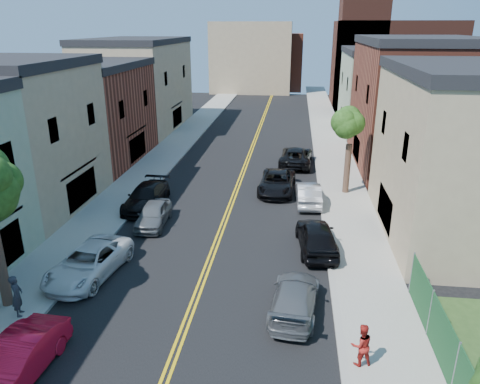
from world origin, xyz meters
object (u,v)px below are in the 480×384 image
(grey_car_right, at_px, (295,298))
(silver_car_right, at_px, (308,193))
(white_pickup, at_px, (89,262))
(red_sedan, at_px, (18,360))
(black_suv_lane, at_px, (277,182))
(black_car_right, at_px, (317,237))
(grey_car_left, at_px, (153,214))
(dark_car_right_far, at_px, (296,156))
(pedestrian_right, at_px, (361,345))
(pedestrian_left, at_px, (17,296))
(black_car_left, at_px, (146,197))

(grey_car_right, height_order, silver_car_right, silver_car_right)
(white_pickup, bearing_deg, grey_car_right, -2.14)
(red_sedan, xyz_separation_m, black_suv_lane, (7.96, 19.70, 0.00))
(red_sedan, distance_m, silver_car_right, 20.34)
(silver_car_right, bearing_deg, black_car_right, 89.85)
(grey_car_left, bearing_deg, dark_car_right_far, 56.09)
(silver_car_right, bearing_deg, pedestrian_right, 92.70)
(white_pickup, bearing_deg, pedestrian_right, -13.77)
(black_car_right, height_order, silver_car_right, black_car_right)
(grey_car_left, distance_m, pedestrian_left, 10.13)
(grey_car_left, xyz_separation_m, pedestrian_right, (10.89, -11.05, 0.26))
(dark_car_right_far, bearing_deg, grey_car_left, 61.91)
(white_pickup, bearing_deg, red_sedan, -77.65)
(white_pickup, height_order, silver_car_right, silver_car_right)
(grey_car_right, bearing_deg, black_car_right, -95.40)
(black_car_left, xyz_separation_m, pedestrian_left, (-1.44, -12.44, 0.31))
(dark_car_right_far, bearing_deg, black_car_left, 52.05)
(grey_car_left, bearing_deg, white_pickup, -104.00)
(black_car_left, height_order, grey_car_right, black_car_left)
(red_sedan, height_order, pedestrian_right, pedestrian_right)
(black_car_right, height_order, black_suv_lane, black_car_right)
(pedestrian_right, bearing_deg, dark_car_right_far, -101.03)
(white_pickup, distance_m, grey_car_right, 10.02)
(pedestrian_left, bearing_deg, silver_car_right, -61.44)
(grey_car_left, relative_size, grey_car_right, 0.87)
(black_car_right, bearing_deg, grey_car_left, -18.57)
(grey_car_right, height_order, black_car_right, black_car_right)
(dark_car_right_far, height_order, pedestrian_left, pedestrian_left)
(red_sedan, relative_size, silver_car_right, 1.00)
(grey_car_left, xyz_separation_m, silver_car_right, (9.37, 4.67, 0.04))
(white_pickup, relative_size, grey_car_right, 1.13)
(white_pickup, xyz_separation_m, pedestrian_right, (12.20, -4.86, 0.23))
(white_pickup, relative_size, dark_car_right_far, 0.93)
(grey_car_right, bearing_deg, dark_car_right_far, -84.16)
(pedestrian_left, relative_size, pedestrian_right, 1.13)
(silver_car_right, bearing_deg, black_car_left, 7.64)
(white_pickup, xyz_separation_m, black_car_right, (11.00, 3.99, 0.09))
(dark_car_right_far, distance_m, black_suv_lane, 7.10)
(pedestrian_right, bearing_deg, pedestrian_left, -21.97)
(black_car_right, distance_m, silver_car_right, 6.86)
(dark_car_right_far, bearing_deg, red_sedan, 74.52)
(white_pickup, height_order, grey_car_left, white_pickup)
(white_pickup, relative_size, grey_car_left, 1.29)
(grey_car_right, relative_size, pedestrian_right, 2.89)
(dark_car_right_far, distance_m, pedestrian_right, 24.88)
(grey_car_right, xyz_separation_m, black_car_right, (1.13, 5.75, 0.14))
(pedestrian_right, bearing_deg, white_pickup, -38.24)
(grey_car_left, bearing_deg, red_sedan, -95.54)
(black_car_right, relative_size, pedestrian_left, 2.65)
(black_car_right, bearing_deg, grey_car_right, 73.03)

